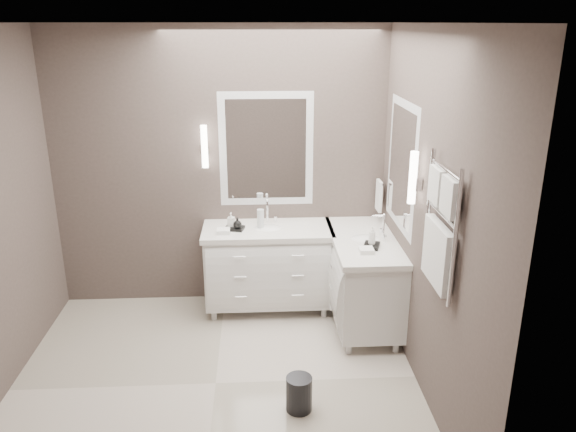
{
  "coord_description": "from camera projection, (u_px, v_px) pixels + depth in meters",
  "views": [
    {
      "loc": [
        0.36,
        -3.78,
        2.71
      ],
      "look_at": [
        0.61,
        0.7,
        1.15
      ],
      "focal_mm": 35.0,
      "sensor_mm": 36.0,
      "label": 1
    }
  ],
  "objects": [
    {
      "name": "ceiling",
      "position": [
        198.0,
        22.0,
        3.55
      ],
      "size": [
        3.2,
        3.0,
        0.01
      ],
      "primitive_type": "cube",
      "color": "white",
      "rests_on": "wall_back"
    },
    {
      "name": "soap_bottle_c",
      "position": [
        372.0,
        235.0,
        4.85
      ],
      "size": [
        0.07,
        0.08,
        0.16
      ],
      "primitive_type": "imported",
      "rotation": [
        0.0,
        0.0,
        0.22
      ],
      "color": "white",
      "rests_on": "amenity_tray_right"
    },
    {
      "name": "sconce_back",
      "position": [
        204.0,
        147.0,
        5.25
      ],
      "size": [
        0.06,
        0.06,
        0.4
      ],
      "color": "white",
      "rests_on": "wall_back"
    },
    {
      "name": "wall_right",
      "position": [
        429.0,
        219.0,
        4.08
      ],
      "size": [
        0.01,
        3.0,
        2.7
      ],
      "primitive_type": "cube",
      "color": "#4C403C",
      "rests_on": "floor"
    },
    {
      "name": "mirror_right",
      "position": [
        402.0,
        165.0,
        4.77
      ],
      "size": [
        0.02,
        0.9,
        1.1
      ],
      "color": "white",
      "rests_on": "wall_right"
    },
    {
      "name": "floor",
      "position": [
        216.0,
        384.0,
        4.44
      ],
      "size": [
        3.2,
        3.0,
        0.01
      ],
      "primitive_type": "cube",
      "color": "beige",
      "rests_on": "ground"
    },
    {
      "name": "wall_back",
      "position": [
        220.0,
        170.0,
        5.41
      ],
      "size": [
        3.2,
        0.01,
        2.7
      ],
      "primitive_type": "cube",
      "color": "#4C403C",
      "rests_on": "floor"
    },
    {
      "name": "wall_front",
      "position": [
        182.0,
        334.0,
        2.58
      ],
      "size": [
        3.2,
        0.01,
        2.7
      ],
      "primitive_type": "cube",
      "color": "#4C403C",
      "rests_on": "floor"
    },
    {
      "name": "mirror_back",
      "position": [
        266.0,
        150.0,
        5.36
      ],
      "size": [
        0.9,
        0.02,
        1.1
      ],
      "color": "white",
      "rests_on": "wall_back"
    },
    {
      "name": "towel_ladder",
      "position": [
        440.0,
        233.0,
        3.69
      ],
      "size": [
        0.06,
        0.58,
        0.9
      ],
      "color": "white",
      "rests_on": "wall_right"
    },
    {
      "name": "waste_bin",
      "position": [
        299.0,
        394.0,
        4.1
      ],
      "size": [
        0.21,
        0.21,
        0.27
      ],
      "primitive_type": "cylinder",
      "rotation": [
        0.0,
        0.0,
        0.12
      ],
      "color": "black",
      "rests_on": "floor"
    },
    {
      "name": "vanity_back",
      "position": [
        268.0,
        263.0,
        5.46
      ],
      "size": [
        1.24,
        0.59,
        0.97
      ],
      "color": "white",
      "rests_on": "floor"
    },
    {
      "name": "amenity_tray_right",
      "position": [
        372.0,
        246.0,
        4.88
      ],
      "size": [
        0.18,
        0.21,
        0.03
      ],
      "primitive_type": "cube",
      "rotation": [
        0.0,
        0.0,
        -0.32
      ],
      "color": "black",
      "rests_on": "vanity_right"
    },
    {
      "name": "towel_bar_corner",
      "position": [
        379.0,
        195.0,
        5.44
      ],
      "size": [
        0.03,
        0.22,
        0.3
      ],
      "color": "white",
      "rests_on": "wall_right"
    },
    {
      "name": "water_bottle",
      "position": [
        261.0,
        219.0,
        5.3
      ],
      "size": [
        0.08,
        0.08,
        0.19
      ],
      "primitive_type": "cylinder",
      "rotation": [
        0.0,
        0.0,
        0.35
      ],
      "color": "silver",
      "rests_on": "vanity_back"
    },
    {
      "name": "amenity_tray_back",
      "position": [
        235.0,
        228.0,
        5.29
      ],
      "size": [
        0.2,
        0.17,
        0.03
      ],
      "primitive_type": "cube",
      "rotation": [
        0.0,
        0.0,
        -0.24
      ],
      "color": "black",
      "rests_on": "vanity_back"
    },
    {
      "name": "soap_bottle_b",
      "position": [
        237.0,
        223.0,
        5.24
      ],
      "size": [
        0.08,
        0.08,
        0.1
      ],
      "primitive_type": "imported",
      "rotation": [
        0.0,
        0.0,
        -0.06
      ],
      "color": "black",
      "rests_on": "amenity_tray_back"
    },
    {
      "name": "sconce_right",
      "position": [
        413.0,
        179.0,
        4.2
      ],
      "size": [
        0.06,
        0.06,
        0.4
      ],
      "color": "white",
      "rests_on": "wall_right"
    },
    {
      "name": "soap_bottle_a",
      "position": [
        231.0,
        220.0,
        5.28
      ],
      "size": [
        0.07,
        0.07,
        0.13
      ],
      "primitive_type": "imported",
      "rotation": [
        0.0,
        0.0,
        -0.26
      ],
      "color": "white",
      "rests_on": "amenity_tray_back"
    },
    {
      "name": "vanity_right",
      "position": [
        363.0,
        275.0,
        5.2
      ],
      "size": [
        0.59,
        1.24,
        0.97
      ],
      "color": "white",
      "rests_on": "floor"
    }
  ]
}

